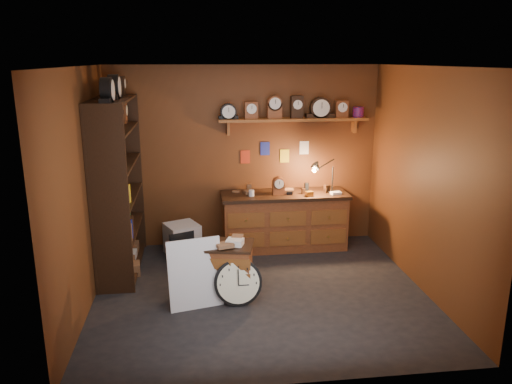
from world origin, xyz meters
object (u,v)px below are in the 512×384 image
object	(u,v)px
shelving_unit	(115,179)
low_cabinet	(229,267)
workbench	(284,217)
big_round_clock	(238,282)

from	to	relation	value
shelving_unit	low_cabinet	bearing A→B (deg)	-35.10
workbench	low_cabinet	world-z (taller)	workbench
big_round_clock	low_cabinet	bearing A→B (deg)	109.56
shelving_unit	big_round_clock	world-z (taller)	shelving_unit
workbench	low_cabinet	bearing A→B (deg)	-122.55
shelving_unit	low_cabinet	distance (m)	1.93
low_cabinet	big_round_clock	size ratio (longest dim) A/B	1.33
big_round_clock	shelving_unit	bearing A→B (deg)	140.35
workbench	big_round_clock	size ratio (longest dim) A/B	3.37
workbench	low_cabinet	distance (m)	1.76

